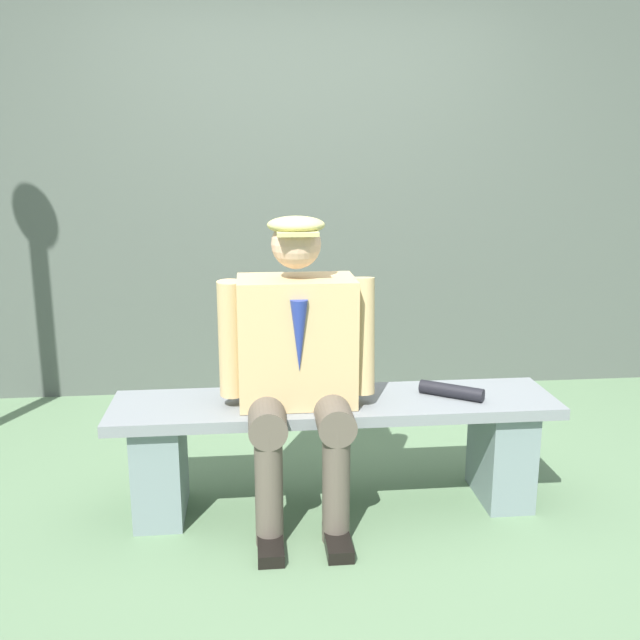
% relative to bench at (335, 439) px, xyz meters
% --- Properties ---
extents(ground_plane, '(30.00, 30.00, 0.00)m').
position_rel_bench_xyz_m(ground_plane, '(0.00, 0.00, -0.31)').
color(ground_plane, '#5A7955').
extents(bench, '(1.89, 0.43, 0.49)m').
position_rel_bench_xyz_m(bench, '(0.00, 0.00, 0.00)').
color(bench, slate).
rests_on(bench, ground).
extents(seated_man, '(0.64, 0.62, 1.27)m').
position_rel_bench_xyz_m(seated_man, '(0.16, 0.06, 0.40)').
color(seated_man, tan).
rests_on(seated_man, ground).
extents(rolled_magazine, '(0.26, 0.20, 0.06)m').
position_rel_bench_xyz_m(rolled_magazine, '(-0.50, 0.02, 0.21)').
color(rolled_magazine, black).
rests_on(rolled_magazine, bench).
extents(stadium_wall, '(12.00, 0.24, 2.53)m').
position_rel_bench_xyz_m(stadium_wall, '(0.00, -1.71, 0.95)').
color(stadium_wall, '#4A534B').
rests_on(stadium_wall, ground).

